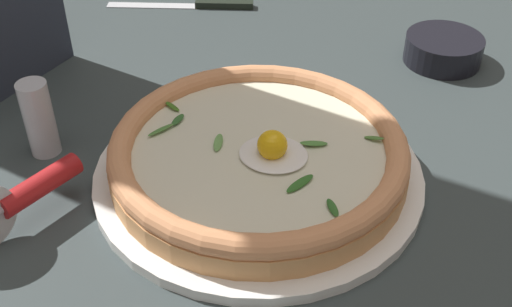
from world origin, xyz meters
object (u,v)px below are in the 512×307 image
at_px(pizza_cutter, 25,194).
at_px(table_knife, 202,5).
at_px(pizza, 256,153).
at_px(pepper_shaker, 39,119).
at_px(side_bowl, 443,49).

relative_size(pizza_cutter, table_knife, 0.62).
height_order(pizza, table_knife, pizza).
xyz_separation_m(table_knife, pepper_shaker, (-0.02, -0.39, 0.04)).
bearing_deg(pizza, pepper_shaker, -172.37).
bearing_deg(pepper_shaker, pizza_cutter, -63.48).
height_order(side_bowl, pizza_cutter, pizza_cutter).
relative_size(side_bowl, pepper_shaker, 1.18).
height_order(pizza_cutter, pepper_shaker, pepper_shaker).
bearing_deg(pizza_cutter, pizza, 35.90).
height_order(table_knife, pepper_shaker, pepper_shaker).
xyz_separation_m(pizza, side_bowl, (0.16, 0.31, -0.02)).
distance_m(side_bowl, pizza_cutter, 0.55).
distance_m(side_bowl, pepper_shaker, 0.52).
bearing_deg(pepper_shaker, pizza, 7.63).
bearing_deg(table_knife, pepper_shaker, -93.00).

